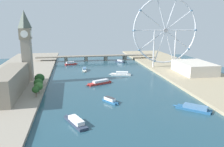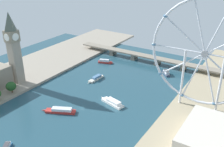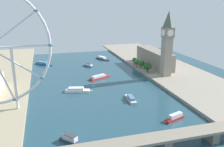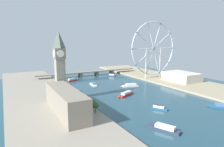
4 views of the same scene
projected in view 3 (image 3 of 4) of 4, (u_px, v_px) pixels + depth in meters
name	position (u px, v px, depth m)	size (l,w,h in m)	color
ground_plane	(93.00, 84.00, 305.77)	(413.81, 413.81, 0.00)	#234756
riverbank_left	(179.00, 75.00, 337.63)	(90.00, 520.00, 3.00)	gray
clock_tower	(167.00, 43.00, 317.50)	(14.05, 14.05, 86.32)	gray
parliament_block	(154.00, 58.00, 378.82)	(22.00, 91.99, 24.99)	gray
tree_row_embankment	(143.00, 64.00, 357.77)	(13.44, 55.17, 13.50)	#513823
river_bridge	(139.00, 143.00, 163.04)	(225.81, 13.72, 10.36)	gray
tour_boat_0	(88.00, 65.00, 387.83)	(14.60, 19.72, 5.01)	#235684
tour_boat_1	(71.00, 140.00, 177.15)	(17.45, 19.00, 5.81)	#2D384C
tour_boat_2	(131.00, 98.00, 254.44)	(7.64, 28.78, 4.67)	beige
tour_boat_3	(175.00, 117.00, 211.03)	(23.49, 11.35, 5.80)	#B22D28
tour_boat_4	(77.00, 90.00, 277.76)	(32.72, 14.58, 5.34)	white
tour_boat_5	(99.00, 77.00, 326.24)	(34.39, 20.00, 5.12)	#B22D28
tour_boat_6	(103.00, 58.00, 435.99)	(18.34, 33.49, 5.09)	#2D384C
tour_boat_7	(43.00, 63.00, 399.24)	(29.14, 27.49, 4.97)	#235684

